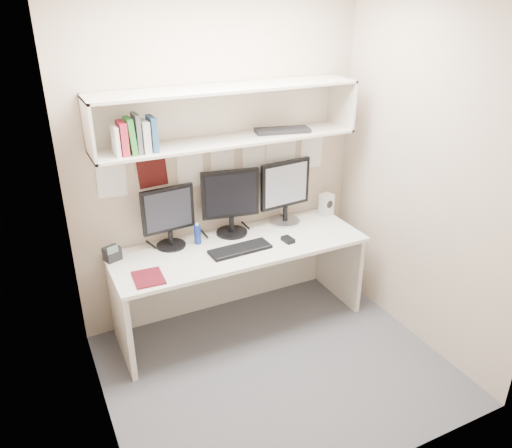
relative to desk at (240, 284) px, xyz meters
name	(u,v)px	position (x,y,z in m)	size (l,w,h in m)	color
floor	(277,368)	(0.00, -0.65, -0.37)	(2.40, 2.00, 0.01)	#49494F
wall_back	(220,163)	(0.00, 0.35, 0.93)	(2.40, 0.02, 2.60)	#B8A48D
wall_front	(383,281)	(0.00, -1.65, 0.93)	(2.40, 0.02, 2.60)	#B8A48D
wall_left	(83,245)	(-1.20, -0.65, 0.93)	(0.02, 2.00, 2.60)	#B8A48D
wall_right	(425,178)	(1.20, -0.65, 0.93)	(0.02, 2.00, 2.60)	#B8A48D
desk	(240,284)	(0.00, 0.00, 0.00)	(2.00, 0.70, 0.73)	white
overhead_hutch	(225,113)	(0.00, 0.21, 1.35)	(2.00, 0.38, 0.40)	beige
pinned_papers	(220,169)	(0.00, 0.34, 0.88)	(1.92, 0.01, 0.48)	white
monitor_left	(169,215)	(-0.49, 0.22, 0.63)	(0.42, 0.23, 0.48)	black
monitor_center	(231,200)	(0.03, 0.22, 0.65)	(0.47, 0.26, 0.54)	black
monitor_right	(285,190)	(0.53, 0.22, 0.65)	(0.47, 0.26, 0.55)	#A5A5AA
keyboard	(240,249)	(-0.03, -0.10, 0.38)	(0.48, 0.17, 0.02)	black
mouse	(288,240)	(0.37, -0.12, 0.38)	(0.07, 0.11, 0.03)	black
speaker	(326,204)	(0.94, 0.20, 0.46)	(0.11, 0.12, 0.19)	silver
blue_bottle	(198,234)	(-0.28, 0.17, 0.44)	(0.05, 0.05, 0.17)	navy
maroon_notebook	(148,278)	(-0.77, -0.19, 0.37)	(0.20, 0.24, 0.01)	#520E17
desk_phone	(112,253)	(-0.94, 0.19, 0.42)	(0.14, 0.13, 0.14)	black
book_stack	(135,136)	(-0.70, 0.11, 1.29)	(0.28, 0.16, 0.26)	white
hutch_tray	(282,130)	(0.45, 0.15, 1.19)	(0.42, 0.16, 0.03)	black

